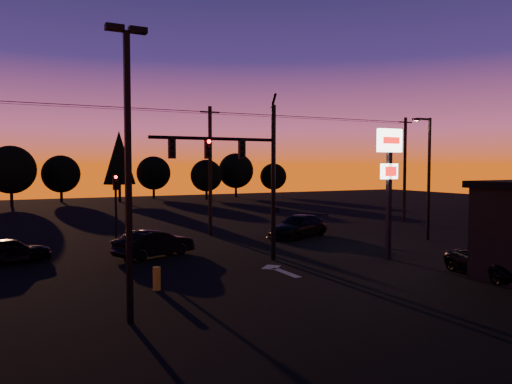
{
  "coord_description": "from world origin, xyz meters",
  "views": [
    {
      "loc": [
        -10.97,
        -18.46,
        4.92
      ],
      "look_at": [
        1.0,
        5.0,
        3.5
      ],
      "focal_mm": 35.0,
      "sensor_mm": 36.0,
      "label": 1
    }
  ],
  "objects_px": {
    "secondary_signal": "(116,200)",
    "car_right": "(298,226)",
    "suv_parked": "(493,263)",
    "traffic_signal_mast": "(246,165)",
    "parking_lot_light": "(128,154)",
    "streetlight": "(428,173)",
    "car_left": "(10,250)",
    "bollard": "(157,278)",
    "pylon_sign": "(389,165)",
    "car_mid": "(154,243)"
  },
  "relations": [
    {
      "from": "secondary_signal",
      "to": "car_right",
      "type": "xyz_separation_m",
      "value": [
        12.02,
        -1.07,
        -2.12
      ]
    },
    {
      "from": "suv_parked",
      "to": "traffic_signal_mast",
      "type": "bearing_deg",
      "value": 147.85
    },
    {
      "from": "parking_lot_light",
      "to": "streetlight",
      "type": "relative_size",
      "value": 1.14
    },
    {
      "from": "car_left",
      "to": "car_right",
      "type": "distance_m",
      "value": 17.77
    },
    {
      "from": "parking_lot_light",
      "to": "car_right",
      "type": "relative_size",
      "value": 1.78
    },
    {
      "from": "traffic_signal_mast",
      "to": "secondary_signal",
      "type": "relative_size",
      "value": 1.97
    },
    {
      "from": "streetlight",
      "to": "car_left",
      "type": "xyz_separation_m",
      "value": [
        -24.62,
        3.63,
        -3.76
      ]
    },
    {
      "from": "parking_lot_light",
      "to": "bollard",
      "type": "relative_size",
      "value": 9.98
    },
    {
      "from": "streetlight",
      "to": "traffic_signal_mast",
      "type": "bearing_deg",
      "value": -173.86
    },
    {
      "from": "pylon_sign",
      "to": "car_mid",
      "type": "relative_size",
      "value": 1.54
    },
    {
      "from": "streetlight",
      "to": "suv_parked",
      "type": "xyz_separation_m",
      "value": [
        -5.74,
        -9.39,
        -3.79
      ]
    },
    {
      "from": "secondary_signal",
      "to": "pylon_sign",
      "type": "height_order",
      "value": "pylon_sign"
    },
    {
      "from": "pylon_sign",
      "to": "suv_parked",
      "type": "height_order",
      "value": "pylon_sign"
    },
    {
      "from": "pylon_sign",
      "to": "bollard",
      "type": "relative_size",
      "value": 7.42
    },
    {
      "from": "car_mid",
      "to": "car_right",
      "type": "bearing_deg",
      "value": -97.03
    },
    {
      "from": "pylon_sign",
      "to": "parking_lot_light",
      "type": "bearing_deg",
      "value": -162.77
    },
    {
      "from": "car_left",
      "to": "secondary_signal",
      "type": "bearing_deg",
      "value": -77.17
    },
    {
      "from": "pylon_sign",
      "to": "car_mid",
      "type": "distance_m",
      "value": 13.1
    },
    {
      "from": "secondary_signal",
      "to": "streetlight",
      "type": "relative_size",
      "value": 0.54
    },
    {
      "from": "suv_parked",
      "to": "pylon_sign",
      "type": "bearing_deg",
      "value": 113.74
    },
    {
      "from": "parking_lot_light",
      "to": "streetlight",
      "type": "xyz_separation_m",
      "value": [
        21.41,
        8.5,
        -0.85
      ]
    },
    {
      "from": "streetlight",
      "to": "car_mid",
      "type": "xyz_separation_m",
      "value": [
        -17.67,
        2.17,
        -3.69
      ]
    },
    {
      "from": "traffic_signal_mast",
      "to": "car_left",
      "type": "height_order",
      "value": "traffic_signal_mast"
    },
    {
      "from": "car_right",
      "to": "bollard",
      "type": "bearing_deg",
      "value": -75.71
    },
    {
      "from": "traffic_signal_mast",
      "to": "suv_parked",
      "type": "relative_size",
      "value": 1.89
    },
    {
      "from": "car_left",
      "to": "car_right",
      "type": "height_order",
      "value": "car_right"
    },
    {
      "from": "bollard",
      "to": "car_mid",
      "type": "height_order",
      "value": "car_mid"
    },
    {
      "from": "parking_lot_light",
      "to": "suv_parked",
      "type": "xyz_separation_m",
      "value": [
        15.67,
        -0.89,
        -4.64
      ]
    },
    {
      "from": "secondary_signal",
      "to": "pylon_sign",
      "type": "xyz_separation_m",
      "value": [
        12.0,
        -9.99,
        2.05
      ]
    },
    {
      "from": "parking_lot_light",
      "to": "car_mid",
      "type": "relative_size",
      "value": 2.07
    },
    {
      "from": "pylon_sign",
      "to": "car_left",
      "type": "xyz_separation_m",
      "value": [
        -17.71,
        7.63,
        -4.25
      ]
    },
    {
      "from": "traffic_signal_mast",
      "to": "parking_lot_light",
      "type": "xyz_separation_m",
      "value": [
        -7.4,
        -6.99,
        0.33
      ]
    },
    {
      "from": "streetlight",
      "to": "bollard",
      "type": "xyz_separation_m",
      "value": [
        -19.54,
        -4.88,
        -3.96
      ]
    },
    {
      "from": "traffic_signal_mast",
      "to": "suv_parked",
      "type": "xyz_separation_m",
      "value": [
        8.27,
        -7.88,
        -4.3
      ]
    },
    {
      "from": "traffic_signal_mast",
      "to": "pylon_sign",
      "type": "height_order",
      "value": "traffic_signal_mast"
    },
    {
      "from": "bollard",
      "to": "car_left",
      "type": "bearing_deg",
      "value": 120.83
    },
    {
      "from": "car_mid",
      "to": "car_right",
      "type": "xyz_separation_m",
      "value": [
        10.78,
        2.74,
        0.02
      ]
    },
    {
      "from": "car_mid",
      "to": "suv_parked",
      "type": "distance_m",
      "value": 16.62
    },
    {
      "from": "streetlight",
      "to": "bollard",
      "type": "bearing_deg",
      "value": -165.97
    },
    {
      "from": "secondary_signal",
      "to": "streetlight",
      "type": "bearing_deg",
      "value": -17.56
    },
    {
      "from": "car_left",
      "to": "suv_parked",
      "type": "xyz_separation_m",
      "value": [
        18.88,
        -13.02,
        -0.03
      ]
    },
    {
      "from": "suv_parked",
      "to": "car_left",
      "type": "bearing_deg",
      "value": 156.88
    },
    {
      "from": "secondary_signal",
      "to": "bollard",
      "type": "distance_m",
      "value": 11.15
    },
    {
      "from": "bollard",
      "to": "suv_parked",
      "type": "relative_size",
      "value": 0.2
    },
    {
      "from": "secondary_signal",
      "to": "streetlight",
      "type": "height_order",
      "value": "streetlight"
    },
    {
      "from": "car_mid",
      "to": "parking_lot_light",
      "type": "bearing_deg",
      "value": 139.41
    },
    {
      "from": "pylon_sign",
      "to": "car_right",
      "type": "relative_size",
      "value": 1.32
    },
    {
      "from": "pylon_sign",
      "to": "car_left",
      "type": "relative_size",
      "value": 1.76
    },
    {
      "from": "streetlight",
      "to": "suv_parked",
      "type": "distance_m",
      "value": 11.64
    },
    {
      "from": "parking_lot_light",
      "to": "car_right",
      "type": "height_order",
      "value": "parking_lot_light"
    }
  ]
}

